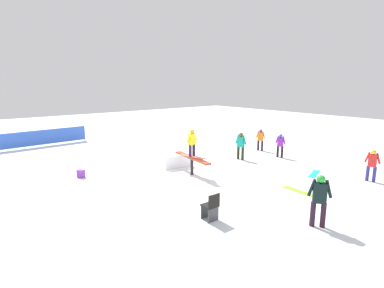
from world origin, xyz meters
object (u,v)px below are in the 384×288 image
main_rider_on_rail (192,143)px  backpack_on_snow (81,174)px  rail_feature (192,159)px  loose_snowboard_cyan (314,174)px  bystander_red (372,164)px  bystander_purple (280,144)px  bystander_teal (241,144)px  bystander_black (319,198)px  bystander_orange (260,139)px  folding_chair (211,207)px  loose_snowboard_lime (298,191)px

main_rider_on_rail → backpack_on_snow: main_rider_on_rail is taller
rail_feature → loose_snowboard_cyan: size_ratio=1.99×
bystander_red → bystander_purple: bearing=-22.6°
bystander_red → backpack_on_snow: bearing=32.3°
bystander_red → bystander_teal: bearing=-2.0°
rail_feature → bystander_red: 7.75m
bystander_purple → main_rider_on_rail: bearing=61.4°
bystander_teal → loose_snowboard_cyan: bearing=176.5°
bystander_black → loose_snowboard_cyan: bystander_black is taller
rail_feature → bystander_orange: size_ratio=2.00×
bystander_black → backpack_on_snow: 9.90m
main_rider_on_rail → rail_feature: bearing=0.0°
backpack_on_snow → folding_chair: bearing=167.3°
main_rider_on_rail → bystander_red: bearing=33.3°
bystander_red → loose_snowboard_lime: (-1.26, -3.50, -0.77)m
main_rider_on_rail → bystander_black: main_rider_on_rail is taller
bystander_teal → bystander_purple: 2.36m
bystander_black → bystander_teal: bearing=112.3°
bystander_red → loose_snowboard_lime: bearing=53.8°
bystander_red → bystander_black: bystander_black is taller
bystander_orange → folding_chair: bystander_orange is taller
main_rider_on_rail → bystander_purple: bearing=73.5°
main_rider_on_rail → loose_snowboard_cyan: size_ratio=1.01×
rail_feature → folding_chair: 4.71m
bystander_teal → backpack_on_snow: size_ratio=4.46×
loose_snowboard_cyan → backpack_on_snow: backpack_on_snow is taller
bystander_black → loose_snowboard_cyan: size_ratio=1.17×
main_rider_on_rail → bystander_teal: 3.90m
bystander_orange → folding_chair: (5.20, -8.95, -0.34)m
folding_chair → bystander_teal: bearing=-143.7°
bystander_red → bystander_purple: size_ratio=1.04×
main_rider_on_rail → backpack_on_snow: bearing=-134.7°
bystander_black → backpack_on_snow: size_ratio=4.67×
rail_feature → folding_chair: bearing=-24.6°
main_rider_on_rail → bystander_orange: main_rider_on_rail is taller
backpack_on_snow → bystander_purple: bearing=-135.2°
bystander_red → bystander_orange: bearing=-25.4°
rail_feature → bystander_purple: (0.61, 5.92, 0.04)m
bystander_black → loose_snowboard_lime: bearing=95.7°
main_rider_on_rail → folding_chair: bearing=-42.5°
rail_feature → loose_snowboard_lime: rail_feature is taller
backpack_on_snow → bystander_orange: bearing=-125.0°
folding_chair → bystander_orange: bearing=-148.8°
bystander_orange → loose_snowboard_lime: (5.53, -4.59, -0.75)m
loose_snowboard_lime → folding_chair: size_ratio=1.54×
bystander_black → bystander_orange: size_ratio=1.18×
loose_snowboard_lime → folding_chair: 4.39m
loose_snowboard_lime → loose_snowboard_cyan: (-0.80, 2.61, 0.00)m
rail_feature → bystander_red: size_ratio=1.93×
bystander_orange → loose_snowboard_lime: bearing=118.4°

